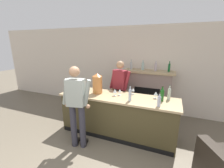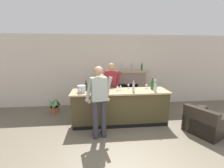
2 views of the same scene
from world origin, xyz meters
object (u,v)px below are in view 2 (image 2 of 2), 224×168
(person_customer, at_px, (99,100))
(ice_bucket_steel, at_px, (82,89))
(wine_bottle_merlot_tall, at_px, (134,87))
(wine_glass_mid_counter, at_px, (147,85))
(person_bartender, at_px, (111,86))
(wine_glass_front_right, at_px, (118,87))
(wine_bottle_rose_blush, at_px, (155,88))
(armchair_black, at_px, (205,123))
(copper_dispenser, at_px, (101,82))
(wine_bottle_burgundy_dark, at_px, (155,83))
(wine_glass_by_dispenser, at_px, (80,90))
(wine_glass_near_bucket, at_px, (121,86))
(wine_glass_back_row, at_px, (128,85))
(potted_plant_corner, at_px, (54,106))
(wine_bottle_chardonnay_pale, at_px, (152,84))
(wine_bottle_port_short, at_px, (86,86))
(fireplace_stone, at_px, (127,88))

(person_customer, relative_size, ice_bucket_steel, 7.47)
(wine_bottle_merlot_tall, bearing_deg, ice_bucket_steel, 175.55)
(wine_bottle_merlot_tall, bearing_deg, wine_glass_mid_counter, 36.53)
(person_bartender, bearing_deg, wine_glass_front_right, -80.68)
(ice_bucket_steel, relative_size, wine_bottle_rose_blush, 0.87)
(armchair_black, xyz_separation_m, copper_dispenser, (-2.69, 0.84, 0.99))
(wine_bottle_burgundy_dark, bearing_deg, wine_glass_by_dispenser, -167.93)
(wine_glass_near_bucket, relative_size, wine_glass_back_row, 1.01)
(armchair_black, relative_size, person_bartender, 0.67)
(potted_plant_corner, height_order, wine_bottle_chardonnay_pale, wine_bottle_chardonnay_pale)
(person_customer, height_order, wine_bottle_port_short, person_customer)
(fireplace_stone, height_order, wine_glass_back_row, fireplace_stone)
(person_bartender, bearing_deg, person_customer, -106.54)
(person_customer, relative_size, person_bartender, 1.02)
(copper_dispenser, distance_m, wine_glass_by_dispenser, 0.67)
(ice_bucket_steel, bearing_deg, wine_glass_near_bucket, 7.81)
(wine_bottle_chardonnay_pale, bearing_deg, wine_glass_by_dispenser, -170.99)
(potted_plant_corner, bearing_deg, wine_bottle_rose_blush, -21.15)
(person_customer, height_order, person_bartender, person_customer)
(wine_bottle_port_short, xyz_separation_m, wine_glass_mid_counter, (1.83, 0.08, -0.02))
(wine_glass_near_bucket, xyz_separation_m, wine_glass_by_dispenser, (-1.16, -0.35, 0.01))
(potted_plant_corner, height_order, copper_dispenser, copper_dispenser)
(person_customer, relative_size, wine_glass_by_dispenser, 10.95)
(wine_bottle_chardonnay_pale, bearing_deg, potted_plant_corner, 164.34)
(wine_glass_front_right, bearing_deg, wine_bottle_port_short, 173.68)
(person_customer, distance_m, wine_bottle_merlot_tall, 1.14)
(armchair_black, distance_m, potted_plant_corner, 4.67)
(armchair_black, bearing_deg, wine_bottle_rose_blush, 154.97)
(wine_bottle_rose_blush, relative_size, wine_bottle_chardonnay_pale, 0.83)
(person_bartender, bearing_deg, wine_glass_near_bucket, -71.12)
(wine_glass_front_right, height_order, wine_glass_by_dispenser, wine_glass_front_right)
(wine_bottle_port_short, xyz_separation_m, wine_glass_near_bucket, (1.01, -0.03, -0.02))
(person_bartender, height_order, wine_glass_back_row, person_bartender)
(wine_bottle_burgundy_dark, distance_m, wine_bottle_chardonnay_pale, 0.20)
(wine_glass_front_right, distance_m, wine_glass_mid_counter, 0.94)
(ice_bucket_steel, relative_size, wine_bottle_merlot_tall, 0.68)
(wine_glass_near_bucket, xyz_separation_m, wine_glass_front_right, (-0.10, -0.08, 0.01))
(wine_glass_back_row, bearing_deg, person_customer, -131.66)
(wine_bottle_rose_blush, bearing_deg, wine_bottle_burgundy_dark, 70.18)
(fireplace_stone, distance_m, wine_glass_front_right, 1.60)
(ice_bucket_steel, distance_m, wine_glass_front_right, 1.03)
(wine_glass_mid_counter, bearing_deg, person_customer, -147.12)
(person_customer, bearing_deg, wine_bottle_burgundy_dark, 29.34)
(armchair_black, relative_size, wine_glass_front_right, 6.99)
(wine_bottle_chardonnay_pale, xyz_separation_m, wine_glass_by_dispenser, (-2.12, -0.34, -0.03))
(person_customer, distance_m, ice_bucket_steel, 0.85)
(wine_glass_near_bucket, distance_m, wine_glass_mid_counter, 0.83)
(potted_plant_corner, relative_size, wine_bottle_port_short, 2.01)
(wine_bottle_burgundy_dark, height_order, wine_glass_near_bucket, wine_bottle_burgundy_dark)
(wine_bottle_chardonnay_pale, bearing_deg, copper_dispenser, -178.31)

